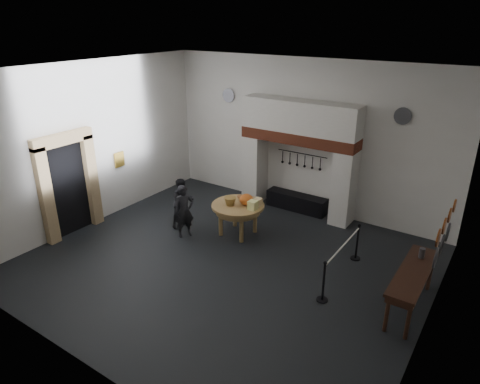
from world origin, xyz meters
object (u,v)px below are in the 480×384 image
Objects in this scene: iron_range at (297,202)px; barrier_post_near at (324,282)px; visitor_far at (183,203)px; work_table at (238,206)px; visitor_near at (184,211)px; side_table at (414,272)px; barrier_post_far at (357,243)px.

barrier_post_near is at bearing -56.22° from iron_range.
visitor_far is at bearing 168.03° from barrier_post_near.
iron_range is 1.34× the size of work_table.
visitor_near is 5.84m from side_table.
visitor_near reaches higher than barrier_post_far.
side_table is 2.06m from barrier_post_far.
visitor_far is 6.24m from side_table.
visitor_near is 1.62× the size of barrier_post_far.
work_table is 3.21m from barrier_post_far.
visitor_near is (-1.13, -0.89, -0.11)m from work_table.
visitor_near is at bearing -178.66° from side_table.
barrier_post_near is 1.00× the size of barrier_post_far.
barrier_post_near is at bearing -155.01° from side_table.
visitor_near is (-1.73, -3.21, 0.48)m from iron_range.
visitor_far is 0.65× the size of side_table.
visitor_far reaches higher than iron_range.
visitor_near reaches higher than visitor_far.
work_table is 4.77m from side_table.
side_table and barrier_post_far have the same top height.
barrier_post_far is (4.27, 1.41, -0.28)m from visitor_near.
barrier_post_far is at bearing 9.30° from work_table.
iron_range is 5.16m from side_table.
iron_range is 3.56m from visitor_far.
visitor_far reaches higher than barrier_post_far.
barrier_post_near is at bearing -25.25° from work_table.
visitor_far is 4.79m from barrier_post_far.
barrier_post_near is (-1.56, -0.73, -0.42)m from side_table.
visitor_far is 1.59× the size of barrier_post_far.
visitor_far is at bearing -127.26° from iron_range.
visitor_near is at bearing -141.55° from work_table.
side_table is 2.44× the size of barrier_post_near.
work_table is (-0.61, -2.31, 0.59)m from iron_range.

